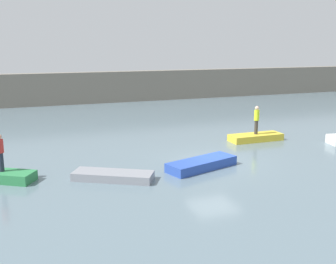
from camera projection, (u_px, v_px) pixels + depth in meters
name	position (u px, v px, depth m)	size (l,w,h in m)	color
ground_plane	(214.00, 162.00, 20.93)	(120.00, 120.00, 0.00)	slate
embankment_wall	(111.00, 87.00, 42.39)	(80.00, 1.20, 3.24)	gray
rowboat_green	(2.00, 176.00, 17.99)	(2.89, 1.06, 0.45)	#2D7F47
rowboat_grey	(113.00, 176.00, 18.14)	(3.63, 1.15, 0.37)	gray
rowboat_blue	(202.00, 164.00, 19.80)	(3.74, 1.23, 0.46)	#2B4CAD
rowboat_yellow	(256.00, 137.00, 25.54)	(3.47, 1.19, 0.43)	gold
person_hiviz_shirt	(257.00, 118.00, 25.27)	(0.32, 0.32, 1.81)	#38332D
person_red_shirt	(0.00, 151.00, 17.74)	(0.32, 0.32, 1.71)	#232838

